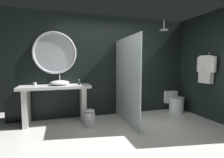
{
  "coord_description": "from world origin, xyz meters",
  "views": [
    {
      "loc": [
        -1.17,
        -2.49,
        1.36
      ],
      "look_at": [
        -0.19,
        0.72,
        1.06
      ],
      "focal_mm": 27.48,
      "sensor_mm": 36.0,
      "label": 1
    }
  ],
  "objects_px": {
    "round_wall_mirror": "(55,53)",
    "waste_bin": "(90,118)",
    "rain_shower_head": "(164,29)",
    "tumbler_cup": "(35,84)",
    "toilet": "(175,102)",
    "hanging_bathrobe": "(206,68)",
    "soap_dispenser": "(79,82)",
    "vessel_sink": "(60,83)"
  },
  "relations": [
    {
      "from": "rain_shower_head",
      "to": "vessel_sink",
      "type": "bearing_deg",
      "value": 178.16
    },
    {
      "from": "soap_dispenser",
      "to": "rain_shower_head",
      "type": "bearing_deg",
      "value": -0.68
    },
    {
      "from": "tumbler_cup",
      "to": "waste_bin",
      "type": "height_order",
      "value": "tumbler_cup"
    },
    {
      "from": "waste_bin",
      "to": "tumbler_cup",
      "type": "bearing_deg",
      "value": 156.77
    },
    {
      "from": "round_wall_mirror",
      "to": "rain_shower_head",
      "type": "relative_size",
      "value": 3.63
    },
    {
      "from": "round_wall_mirror",
      "to": "toilet",
      "type": "relative_size",
      "value": 1.73
    },
    {
      "from": "hanging_bathrobe",
      "to": "waste_bin",
      "type": "relative_size",
      "value": 1.89
    },
    {
      "from": "tumbler_cup",
      "to": "rain_shower_head",
      "type": "distance_m",
      "value": 3.43
    },
    {
      "from": "hanging_bathrobe",
      "to": "vessel_sink",
      "type": "bearing_deg",
      "value": 167.29
    },
    {
      "from": "tumbler_cup",
      "to": "toilet",
      "type": "relative_size",
      "value": 0.14
    },
    {
      "from": "toilet",
      "to": "waste_bin",
      "type": "bearing_deg",
      "value": -168.98
    },
    {
      "from": "toilet",
      "to": "rain_shower_head",
      "type": "bearing_deg",
      "value": -168.34
    },
    {
      "from": "round_wall_mirror",
      "to": "tumbler_cup",
      "type": "bearing_deg",
      "value": -151.13
    },
    {
      "from": "round_wall_mirror",
      "to": "waste_bin",
      "type": "distance_m",
      "value": 1.73
    },
    {
      "from": "vessel_sink",
      "to": "round_wall_mirror",
      "type": "xyz_separation_m",
      "value": [
        -0.09,
        0.24,
        0.69
      ]
    },
    {
      "from": "vessel_sink",
      "to": "rain_shower_head",
      "type": "bearing_deg",
      "value": -1.84
    },
    {
      "from": "vessel_sink",
      "to": "rain_shower_head",
      "type": "relative_size",
      "value": 1.54
    },
    {
      "from": "rain_shower_head",
      "to": "soap_dispenser",
      "type": "bearing_deg",
      "value": 179.32
    },
    {
      "from": "vessel_sink",
      "to": "soap_dispenser",
      "type": "xyz_separation_m",
      "value": [
        0.43,
        -0.06,
        -0.0
      ]
    },
    {
      "from": "hanging_bathrobe",
      "to": "round_wall_mirror",
      "type": "bearing_deg",
      "value": 163.87
    },
    {
      "from": "soap_dispenser",
      "to": "waste_bin",
      "type": "bearing_deg",
      "value": -67.93
    },
    {
      "from": "vessel_sink",
      "to": "waste_bin",
      "type": "bearing_deg",
      "value": -38.57
    },
    {
      "from": "round_wall_mirror",
      "to": "waste_bin",
      "type": "relative_size",
      "value": 2.58
    },
    {
      "from": "hanging_bathrobe",
      "to": "toilet",
      "type": "xyz_separation_m",
      "value": [
        -0.26,
        0.78,
        -1.01
      ]
    },
    {
      "from": "soap_dispenser",
      "to": "rain_shower_head",
      "type": "distance_m",
      "value": 2.57
    },
    {
      "from": "toilet",
      "to": "waste_bin",
      "type": "xyz_separation_m",
      "value": [
        -2.53,
        -0.49,
        -0.06
      ]
    },
    {
      "from": "vessel_sink",
      "to": "toilet",
      "type": "height_order",
      "value": "vessel_sink"
    },
    {
      "from": "soap_dispenser",
      "to": "toilet",
      "type": "xyz_separation_m",
      "value": [
        2.7,
        0.08,
        -0.67
      ]
    },
    {
      "from": "rain_shower_head",
      "to": "waste_bin",
      "type": "bearing_deg",
      "value": -169.13
    },
    {
      "from": "waste_bin",
      "to": "soap_dispenser",
      "type": "bearing_deg",
      "value": 112.07
    },
    {
      "from": "round_wall_mirror",
      "to": "hanging_bathrobe",
      "type": "height_order",
      "value": "round_wall_mirror"
    },
    {
      "from": "round_wall_mirror",
      "to": "vessel_sink",
      "type": "bearing_deg",
      "value": -68.81
    },
    {
      "from": "hanging_bathrobe",
      "to": "rain_shower_head",
      "type": "bearing_deg",
      "value": 138.01
    },
    {
      "from": "waste_bin",
      "to": "toilet",
      "type": "bearing_deg",
      "value": 11.02
    },
    {
      "from": "tumbler_cup",
      "to": "waste_bin",
      "type": "distance_m",
      "value": 1.42
    },
    {
      "from": "hanging_bathrobe",
      "to": "toilet",
      "type": "relative_size",
      "value": 1.27
    },
    {
      "from": "rain_shower_head",
      "to": "waste_bin",
      "type": "relative_size",
      "value": 0.71
    },
    {
      "from": "tumbler_cup",
      "to": "toilet",
      "type": "bearing_deg",
      "value": 0.19
    },
    {
      "from": "vessel_sink",
      "to": "tumbler_cup",
      "type": "distance_m",
      "value": 0.53
    },
    {
      "from": "round_wall_mirror",
      "to": "toilet",
      "type": "distance_m",
      "value": 3.51
    },
    {
      "from": "round_wall_mirror",
      "to": "rain_shower_head",
      "type": "height_order",
      "value": "rain_shower_head"
    },
    {
      "from": "tumbler_cup",
      "to": "waste_bin",
      "type": "relative_size",
      "value": 0.22
    }
  ]
}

